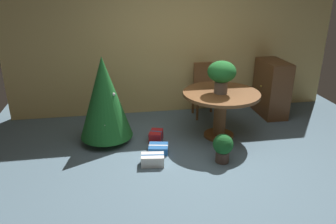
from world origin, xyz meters
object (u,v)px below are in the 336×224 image
round_dining_table (221,103)px  potted_plant (223,147)px  wooden_chair_far (204,87)px  holiday_tree (104,98)px  gift_box_cream (153,160)px  flower_vase (222,73)px  gift_box_blue (158,149)px  wooden_cabinet (271,88)px  gift_box_red (156,136)px

round_dining_table → potted_plant: size_ratio=2.88×
wooden_chair_far → holiday_tree: (-1.78, -0.82, 0.18)m
holiday_tree → gift_box_cream: 1.22m
flower_vase → potted_plant: (-0.18, -0.75, -0.82)m
wooden_chair_far → gift_box_blue: size_ratio=3.03×
wooden_chair_far → gift_box_cream: (-1.17, -1.66, -0.47)m
wooden_cabinet → gift_box_red: bearing=-161.3°
gift_box_blue → wooden_chair_far: bearing=51.7°
round_dining_table → flower_vase: flower_vase is taller
gift_box_cream → potted_plant: bearing=-4.8°
gift_box_cream → wooden_cabinet: 2.84m
gift_box_cream → wooden_cabinet: size_ratio=0.33×
flower_vase → gift_box_red: 1.40m
potted_plant → round_dining_table: bearing=75.5°
flower_vase → potted_plant: size_ratio=1.20×
wooden_cabinet → round_dining_table: bearing=-148.2°
gift_box_blue → potted_plant: (0.84, -0.42, 0.18)m
holiday_tree → gift_box_cream: (0.61, -0.84, -0.65)m
flower_vase → gift_box_blue: size_ratio=1.54×
wooden_chair_far → gift_box_blue: 1.75m
round_dining_table → potted_plant: 0.88m
gift_box_blue → holiday_tree: bearing=146.1°
gift_box_cream → potted_plant: potted_plant is taller
flower_vase → potted_plant: flower_vase is taller
round_dining_table → gift_box_blue: size_ratio=3.70×
round_dining_table → gift_box_cream: bearing=-148.8°
flower_vase → gift_box_blue: bearing=-161.8°
wooden_chair_far → gift_box_blue: (-1.04, -1.32, -0.49)m
flower_vase → holiday_tree: holiday_tree is taller
wooden_cabinet → flower_vase: bearing=-147.6°
flower_vase → wooden_cabinet: 1.58m
holiday_tree → wooden_cabinet: holiday_tree is taller
gift_box_red → gift_box_blue: size_ratio=0.95×
gift_box_blue → gift_box_cream: size_ratio=0.96×
gift_box_red → gift_box_cream: (-0.14, -0.71, -0.01)m
holiday_tree → gift_box_blue: (0.74, -0.50, -0.67)m
flower_vase → gift_box_red: size_ratio=1.63×
round_dining_table → wooden_cabinet: size_ratio=1.17×
wooden_chair_far → wooden_cabinet: 1.24m
wooden_chair_far → gift_box_blue: bearing=-128.3°
flower_vase → potted_plant: 1.13m
wooden_chair_far → potted_plant: bearing=-96.7°
gift_box_cream → flower_vase: bearing=30.5°
gift_box_cream → potted_plant: size_ratio=0.81×
wooden_chair_far → wooden_cabinet: bearing=-8.9°
gift_box_cream → gift_box_red: bearing=78.5°
gift_box_blue → gift_box_red: bearing=87.6°
gift_box_red → gift_box_cream: gift_box_red is taller
wooden_cabinet → gift_box_blue: bearing=-153.6°
flower_vase → gift_box_cream: (-1.14, -0.67, -0.98)m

